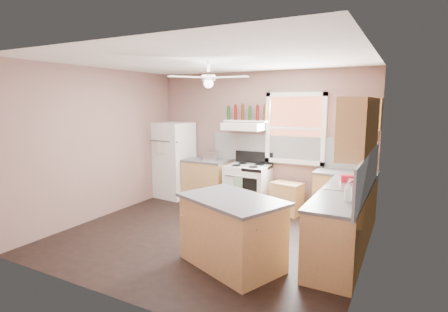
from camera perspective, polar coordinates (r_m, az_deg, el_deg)
The scene contains 32 objects.
floor at distance 5.66m, azimuth -2.38°, elevation -12.95°, with size 4.50×4.50×0.00m, color black.
ceiling at distance 5.29m, azimuth -2.57°, elevation 15.34°, with size 4.50×4.50×0.00m, color white.
wall_back at distance 7.12m, azimuth 5.82°, elevation 2.74°, with size 4.50×0.05×2.70m, color #7A5951.
wall_right at distance 4.61m, azimuth 22.73°, elevation -1.23°, with size 0.05×4.00×2.70m, color #7A5951.
wall_left at distance 6.75m, azimuth -19.39°, elevation 1.95°, with size 0.05×4.00×2.70m, color #7A5951.
backsplash_back at distance 6.94m, azimuth 9.11°, elevation 1.07°, with size 2.90×0.03×0.55m, color white.
backsplash_right at distance 4.94m, azimuth 22.48°, elevation -2.65°, with size 0.03×2.60×0.55m, color white.
window_view at distance 6.81m, azimuth 11.59°, elevation 4.44°, with size 1.00×0.02×1.20m, color brown.
window_frame at distance 6.78m, azimuth 11.52°, elevation 4.43°, with size 1.16×0.07×1.36m, color white.
refrigerator at distance 7.78m, azimuth -8.11°, elevation -0.68°, with size 0.70×0.68×1.65m, color white.
base_cabinet_left at distance 7.45m, azimuth -2.83°, elevation -4.13°, with size 0.90×0.60×0.86m, color #A97D46.
counter_left at distance 7.36m, azimuth -2.86°, elevation -0.71°, with size 0.92×0.62×0.04m, color #4D4D4F.
toaster at distance 7.23m, azimuth -2.29°, elevation 0.00°, with size 0.28×0.16×0.18m, color silver.
stove at distance 6.99m, azimuth 3.90°, elevation -5.01°, with size 0.82×0.64×0.86m, color white.
range_hood at distance 6.93m, azimuth 3.23°, elevation 4.85°, with size 0.78×0.50×0.14m, color white.
bottle_shelf at distance 7.04m, azimuth 3.65°, elevation 5.72°, with size 0.90×0.26×0.03m, color white.
cart at distance 6.74m, azimuth 10.18°, elevation -7.00°, with size 0.55×0.37×0.55m, color #A97D46.
base_cabinet_corner at distance 6.51m, azimuth 19.06°, elevation -6.51°, with size 1.00×0.60×0.86m, color #A97D46.
base_cabinet_right at distance 5.16m, azimuth 18.78°, elevation -10.54°, with size 0.60×2.20×0.86m, color #A97D46.
counter_corner at distance 6.41m, azimuth 19.26°, elevation -2.63°, with size 1.02×0.62×0.04m, color #4D4D4F.
counter_right at distance 5.03m, azimuth 18.92°, elevation -5.68°, with size 0.62×2.22×0.04m, color #4D4D4F.
sink at distance 5.22m, azimuth 19.29°, elevation -5.01°, with size 0.55×0.45×0.03m, color silver.
faucet at distance 5.19m, azimuth 21.08°, elevation -4.36°, with size 0.03×0.03×0.14m, color silver.
upper_cabinet_right at distance 5.07m, azimuth 21.36°, elevation 4.61°, with size 0.33×1.80×0.76m, color #A97D46.
upper_cabinet_corner at distance 6.40m, azimuth 21.69°, elevation 6.43°, with size 0.60×0.33×0.52m, color #A97D46.
paper_towel at distance 6.47m, azimuth 22.45°, elevation 0.62°, with size 0.12×0.12×0.26m, color white.
island at distance 4.59m, azimuth 1.32°, elevation -12.49°, with size 1.24×0.78×0.86m, color #A97D46.
island_top at distance 4.45m, azimuth 1.34°, elevation -7.08°, with size 1.31×0.86×0.04m, color #4D4D4F.
ceiling_fan_hub at distance 5.27m, azimuth -2.55°, elevation 12.63°, with size 0.20×0.20×0.08m, color white.
soap_bottle at distance 4.51m, azimuth 19.59°, elevation -5.44°, with size 0.10×0.10×0.26m, color silver.
red_caddy at distance 5.62m, azimuth 19.36°, elevation -3.47°, with size 0.18×0.12×0.10m, color #A60E1F.
wine_bottles at distance 7.03m, azimuth 3.72°, elevation 7.03°, with size 0.86×0.06×0.31m.
Camera 1 is at (2.67, -4.53, 2.10)m, focal length 28.00 mm.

